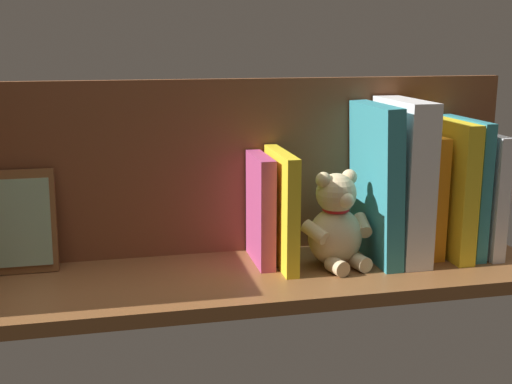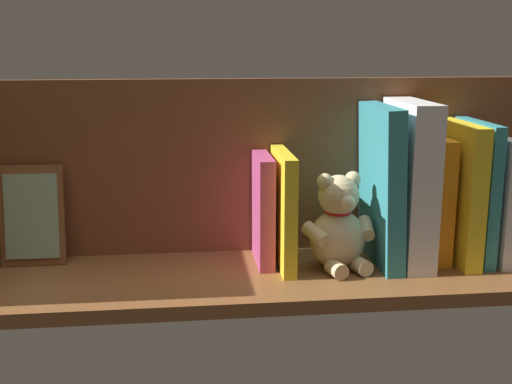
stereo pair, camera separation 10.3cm
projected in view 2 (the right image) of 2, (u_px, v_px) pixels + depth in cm
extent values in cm
cube|color=brown|center=(256.00, 277.00, 106.56)|extent=(95.34, 27.16, 2.20)
cube|color=brown|center=(249.00, 166.00, 113.85)|extent=(95.34, 1.50, 30.09)
cube|color=silver|center=(492.00, 197.00, 110.63)|extent=(2.30, 15.81, 21.04)
cube|color=teal|center=(475.00, 191.00, 110.26)|extent=(1.99, 15.34, 23.37)
cube|color=yellow|center=(458.00, 192.00, 109.40)|extent=(2.87, 16.40, 23.28)
cube|color=orange|center=(432.00, 198.00, 110.87)|extent=(3.13, 13.06, 20.80)
cube|color=white|center=(409.00, 183.00, 107.93)|extent=(4.81, 16.41, 26.90)
cube|color=teal|center=(381.00, 186.00, 107.51)|extent=(4.02, 16.56, 26.33)
ellipsoid|color=#D1B284|center=(337.00, 239.00, 106.74)|extent=(10.89, 10.20, 9.65)
sphere|color=#D1B284|center=(339.00, 195.00, 105.08)|extent=(6.63, 6.63, 6.63)
sphere|color=#D1B284|center=(353.00, 179.00, 105.38)|extent=(2.56, 2.56, 2.56)
sphere|color=#D1B284|center=(325.00, 181.00, 103.66)|extent=(2.56, 2.56, 2.56)
sphere|color=beige|center=(347.00, 202.00, 102.63)|extent=(2.56, 2.56, 2.56)
cylinder|color=#D1B284|center=(366.00, 228.00, 106.84)|extent=(2.73, 4.94, 3.57)
cylinder|color=#D1B284|center=(315.00, 234.00, 103.68)|extent=(4.53, 5.19, 3.57)
cylinder|color=#D1B284|center=(361.00, 266.00, 104.56)|extent=(3.37, 4.14, 2.56)
cylinder|color=#D1B284|center=(337.00, 269.00, 103.06)|extent=(3.37, 4.14, 2.56)
torus|color=red|center=(338.00, 211.00, 105.68)|extent=(5.35, 5.35, 0.75)
cube|color=yellow|center=(283.00, 209.00, 107.05)|extent=(2.12, 15.50, 18.91)
cube|color=#B23F72|center=(263.00, 209.00, 108.53)|extent=(2.48, 11.89, 18.12)
cube|color=brown|center=(32.00, 215.00, 108.21)|extent=(10.21, 3.77, 16.59)
cube|color=#8CAD8C|center=(31.00, 216.00, 107.51)|extent=(8.57, 2.53, 13.84)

